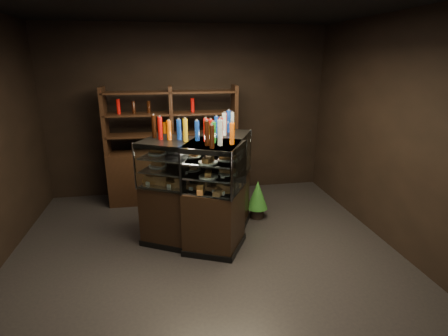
% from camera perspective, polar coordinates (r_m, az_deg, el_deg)
% --- Properties ---
extents(ground, '(5.00, 5.00, 0.00)m').
position_cam_1_polar(ground, '(4.56, -2.79, -14.81)').
color(ground, black).
rests_on(ground, ground).
extents(room_shell, '(5.02, 5.02, 3.01)m').
position_cam_1_polar(room_shell, '(3.88, -3.22, 10.14)').
color(room_shell, black).
rests_on(room_shell, ground).
extents(display_case, '(1.68, 1.48, 1.44)m').
position_cam_1_polar(display_case, '(4.82, -2.94, -6.44)').
color(display_case, black).
rests_on(display_case, ground).
extents(food_display, '(1.29, 1.19, 0.44)m').
position_cam_1_polar(food_display, '(4.61, -3.01, -0.03)').
color(food_display, '#C68E47').
rests_on(food_display, display_case).
extents(bottles_top, '(1.12, 1.05, 0.30)m').
position_cam_1_polar(bottles_top, '(4.48, -3.17, 6.39)').
color(bottles_top, '#0F38B2').
rests_on(bottles_top, display_case).
extents(potted_conifer, '(0.32, 0.32, 0.69)m').
position_cam_1_polar(potted_conifer, '(5.51, 5.51, -4.28)').
color(potted_conifer, black).
rests_on(potted_conifer, ground).
extents(back_shelving, '(2.22, 0.45, 2.00)m').
position_cam_1_polar(back_shelving, '(6.15, -8.23, 0.15)').
color(back_shelving, black).
rests_on(back_shelving, ground).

